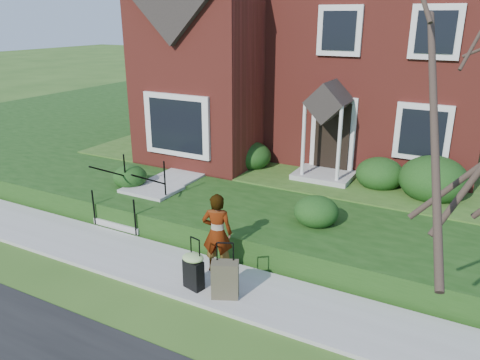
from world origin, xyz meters
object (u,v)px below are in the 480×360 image
Objects in this scene: woman at (217,233)px; suitcase_black at (193,269)px; suitcase_olive at (225,279)px; front_steps at (141,201)px.

suitcase_black is (-0.06, -0.79, -0.43)m from woman.
suitcase_black is at bearing 66.71° from woman.
woman reaches higher than suitcase_olive.
suitcase_black is at bearing 157.65° from suitcase_olive.
front_steps is at bearing 157.96° from suitcase_black.
front_steps is 1.96× the size of suitcase_black.
woman is 1.61× the size of suitcase_black.
woman is at bearing 99.48° from suitcase_black.
suitcase_olive is (0.67, 0.03, -0.04)m from suitcase_black.
woman is (3.18, -1.46, 0.43)m from front_steps.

